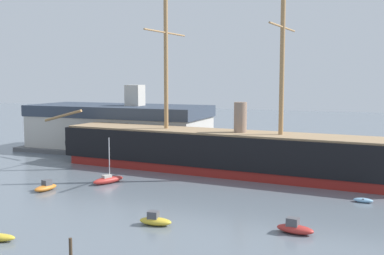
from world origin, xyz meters
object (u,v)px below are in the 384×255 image
(motorboat_near_centre, at_px, (155,220))
(motorboat_distant_centre, at_px, (267,159))
(motorboat_mid_left, at_px, (46,187))
(tall_ship, at_px, (220,151))
(sailboat_alongside_bow, at_px, (108,180))
(dinghy_alongside_stern, at_px, (363,200))
(motorboat_mid_right, at_px, (295,228))
(mooring_piling_nearest, at_px, (71,252))
(motorboat_far_left, at_px, (103,155))
(dockside_warehouse_left, at_px, (119,128))

(motorboat_near_centre, relative_size, motorboat_distant_centre, 0.92)
(motorboat_mid_left, distance_m, motorboat_distant_centre, 40.94)
(tall_ship, relative_size, motorboat_mid_left, 18.10)
(sailboat_alongside_bow, distance_m, dinghy_alongside_stern, 35.42)
(tall_ship, distance_m, motorboat_distant_centre, 14.20)
(motorboat_mid_right, xyz_separation_m, mooring_piling_nearest, (-15.90, -15.09, 0.63))
(tall_ship, xyz_separation_m, motorboat_distant_centre, (4.92, 12.97, -3.00))
(motorboat_distant_centre, bearing_deg, motorboat_near_centre, -93.60)
(motorboat_far_left, bearing_deg, dockside_warehouse_left, 97.00)
(motorboat_distant_centre, height_order, dockside_warehouse_left, dockside_warehouse_left)
(tall_ship, bearing_deg, dinghy_alongside_stern, -25.88)
(tall_ship, xyz_separation_m, motorboat_far_left, (-26.22, 5.96, -3.09))
(tall_ship, bearing_deg, mooring_piling_nearest, -89.19)
(motorboat_near_centre, bearing_deg, mooring_piling_nearest, -97.95)
(tall_ship, distance_m, mooring_piling_nearest, 41.09)
(dinghy_alongside_stern, distance_m, motorboat_far_left, 51.52)
(motorboat_mid_left, xyz_separation_m, motorboat_distant_centre, (23.34, 33.64, 0.02))
(motorboat_distant_centre, relative_size, dockside_warehouse_left, 0.10)
(sailboat_alongside_bow, relative_size, dinghy_alongside_stern, 2.81)
(motorboat_mid_left, relative_size, motorboat_distant_centre, 0.96)
(motorboat_mid_left, bearing_deg, dinghy_alongside_stern, 13.43)
(motorboat_distant_centre, bearing_deg, dockside_warehouse_left, 178.03)
(motorboat_mid_right, xyz_separation_m, motorboat_far_left, (-42.69, 31.89, -0.09))
(motorboat_mid_left, bearing_deg, tall_ship, 48.29)
(motorboat_far_left, bearing_deg, motorboat_distant_centre, 12.70)
(motorboat_far_left, relative_size, dockside_warehouse_left, 0.08)
(motorboat_mid_left, bearing_deg, motorboat_near_centre, -21.23)
(dinghy_alongside_stern, distance_m, motorboat_distant_centre, 29.63)
(motorboat_near_centre, xyz_separation_m, dinghy_alongside_stern, (20.17, 17.81, -0.24))
(motorboat_distant_centre, bearing_deg, dinghy_alongside_stern, -53.69)
(motorboat_mid_right, relative_size, motorboat_far_left, 1.14)
(motorboat_far_left, bearing_deg, mooring_piling_nearest, -60.30)
(motorboat_mid_left, relative_size, dinghy_alongside_stern, 1.58)
(motorboat_distant_centre, bearing_deg, motorboat_mid_right, -73.45)
(motorboat_near_centre, relative_size, mooring_piling_nearest, 1.54)
(motorboat_mid_right, height_order, sailboat_alongside_bow, sailboat_alongside_bow)
(tall_ship, bearing_deg, motorboat_mid_right, -57.57)
(motorboat_near_centre, relative_size, sailboat_alongside_bow, 0.54)
(motorboat_mid_right, distance_m, motorboat_far_left, 53.29)
(dinghy_alongside_stern, relative_size, dockside_warehouse_left, 0.06)
(motorboat_far_left, height_order, mooring_piling_nearest, mooring_piling_nearest)
(sailboat_alongside_bow, xyz_separation_m, motorboat_far_left, (-13.37, 19.54, -0.10))
(motorboat_mid_right, xyz_separation_m, sailboat_alongside_bow, (-29.32, 12.35, 0.01))
(motorboat_near_centre, distance_m, motorboat_distant_centre, 41.77)
(dinghy_alongside_stern, distance_m, mooring_piling_nearest, 37.24)
(motorboat_far_left, relative_size, motorboat_distant_centre, 0.86)
(sailboat_alongside_bow, bearing_deg, motorboat_distant_centre, 56.22)
(sailboat_alongside_bow, bearing_deg, motorboat_near_centre, -44.99)
(motorboat_far_left, height_order, motorboat_distant_centre, motorboat_distant_centre)
(sailboat_alongside_bow, bearing_deg, dinghy_alongside_stern, 4.33)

